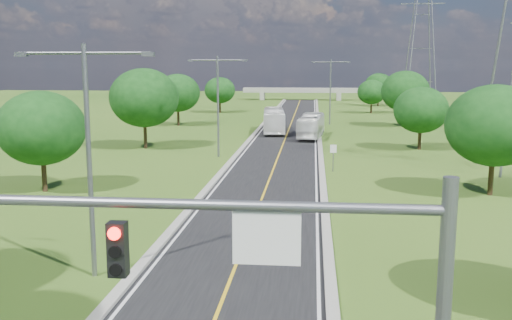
# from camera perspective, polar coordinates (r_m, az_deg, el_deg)

# --- Properties ---
(ground) EXTENTS (260.00, 260.00, 0.00)m
(ground) POSITION_cam_1_polar(r_m,az_deg,el_deg) (71.61, 2.95, 2.15)
(ground) COLOR #2E5116
(ground) RESTS_ON ground
(road) EXTENTS (8.00, 150.00, 0.06)m
(road) POSITION_cam_1_polar(r_m,az_deg,el_deg) (77.56, 3.17, 2.73)
(road) COLOR black
(road) RESTS_ON ground
(curb_left) EXTENTS (0.50, 150.00, 0.22)m
(curb_left) POSITION_cam_1_polar(r_m,az_deg,el_deg) (77.85, 0.04, 2.83)
(curb_left) COLOR gray
(curb_left) RESTS_ON ground
(curb_right) EXTENTS (0.50, 150.00, 0.22)m
(curb_right) POSITION_cam_1_polar(r_m,az_deg,el_deg) (77.48, 6.31, 2.74)
(curb_right) COLOR gray
(curb_right) RESTS_ON ground
(signal_mast) EXTENTS (8.54, 0.33, 7.20)m
(signal_mast) POSITION_cam_1_polar(r_m,az_deg,el_deg) (10.80, 6.95, -13.50)
(signal_mast) COLOR slate
(signal_mast) RESTS_ON ground
(speed_limit_sign) EXTENTS (0.55, 0.09, 2.40)m
(speed_limit_sign) POSITION_cam_1_polar(r_m,az_deg,el_deg) (49.54, 7.73, 0.67)
(speed_limit_sign) COLOR slate
(speed_limit_sign) RESTS_ON ground
(overpass) EXTENTS (30.00, 3.00, 3.20)m
(overpass) POSITION_cam_1_polar(r_m,az_deg,el_deg) (151.14, 4.46, 6.90)
(overpass) COLOR gray
(overpass) RESTS_ON ground
(streetlight_near_left) EXTENTS (5.90, 0.25, 10.00)m
(streetlight_near_left) POSITION_cam_1_polar(r_m,az_deg,el_deg) (25.00, -16.43, 1.81)
(streetlight_near_left) COLOR slate
(streetlight_near_left) RESTS_ON ground
(streetlight_mid_left) EXTENTS (5.90, 0.25, 10.00)m
(streetlight_mid_left) POSITION_cam_1_polar(r_m,az_deg,el_deg) (56.82, -3.84, 6.26)
(streetlight_mid_left) COLOR slate
(streetlight_mid_left) RESTS_ON ground
(streetlight_far_right) EXTENTS (5.90, 0.25, 10.00)m
(streetlight_far_right) POSITION_cam_1_polar(r_m,az_deg,el_deg) (89.04, 7.45, 7.35)
(streetlight_far_right) COLOR slate
(streetlight_far_right) RESTS_ON ground
(power_tower_far) EXTENTS (9.00, 6.40, 28.00)m
(power_tower_far) POSITION_cam_1_polar(r_m,az_deg,el_deg) (128.05, 16.20, 11.30)
(power_tower_far) COLOR slate
(power_tower_far) RESTS_ON ground
(tree_lb) EXTENTS (6.30, 6.30, 7.33)m
(tree_lb) POSITION_cam_1_polar(r_m,az_deg,el_deg) (43.74, -20.68, 3.00)
(tree_lb) COLOR black
(tree_lb) RESTS_ON ground
(tree_lc) EXTENTS (7.56, 7.56, 8.79)m
(tree_lc) POSITION_cam_1_polar(r_m,az_deg,el_deg) (63.76, -11.13, 6.12)
(tree_lc) COLOR black
(tree_lc) RESTS_ON ground
(tree_ld) EXTENTS (6.72, 6.72, 7.82)m
(tree_ld) POSITION_cam_1_polar(r_m,az_deg,el_deg) (87.46, -7.83, 6.66)
(tree_ld) COLOR black
(tree_ld) RESTS_ON ground
(tree_le) EXTENTS (5.88, 5.88, 6.84)m
(tree_le) POSITION_cam_1_polar(r_m,az_deg,el_deg) (110.51, -3.64, 6.98)
(tree_le) COLOR black
(tree_le) RESTS_ON ground
(tree_rb) EXTENTS (6.72, 6.72, 7.82)m
(tree_rb) POSITION_cam_1_polar(r_m,az_deg,el_deg) (43.04, 22.74, 3.20)
(tree_rb) COLOR black
(tree_rb) RESTS_ON ground
(tree_rc) EXTENTS (5.88, 5.88, 6.84)m
(tree_rc) POSITION_cam_1_polar(r_m,az_deg,el_deg) (64.19, 16.17, 4.83)
(tree_rc) COLOR black
(tree_rc) RESTS_ON ground
(tree_rd) EXTENTS (7.14, 7.14, 8.30)m
(tree_rd) POSITION_cam_1_polar(r_m,az_deg,el_deg) (88.09, 14.69, 6.66)
(tree_rd) COLOR black
(tree_rd) RESTS_ON ground
(tree_re) EXTENTS (5.46, 5.46, 6.35)m
(tree_re) POSITION_cam_1_polar(r_m,az_deg,el_deg) (111.62, 11.50, 6.67)
(tree_re) COLOR black
(tree_re) RESTS_ON ground
(tree_rf) EXTENTS (6.30, 6.30, 7.33)m
(tree_rf) POSITION_cam_1_polar(r_m,az_deg,el_deg) (131.84, 12.17, 7.32)
(tree_rf) COLOR black
(tree_rf) RESTS_ON ground
(bus_outbound) EXTENTS (3.51, 10.87, 2.98)m
(bus_outbound) POSITION_cam_1_polar(r_m,az_deg,el_deg) (72.32, 5.54, 3.43)
(bus_outbound) COLOR white
(bus_outbound) RESTS_ON road
(bus_inbound) EXTENTS (3.67, 11.88, 3.26)m
(bus_inbound) POSITION_cam_1_polar(r_m,az_deg,el_deg) (77.72, 1.81, 3.99)
(bus_inbound) COLOR white
(bus_inbound) RESTS_ON road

